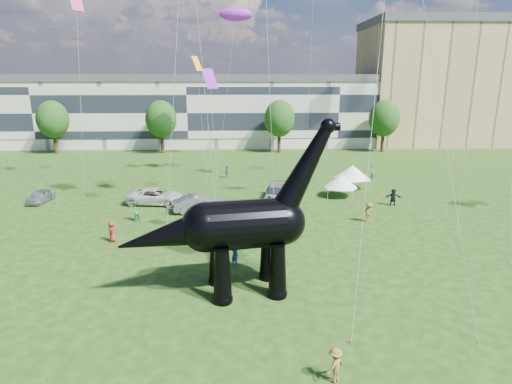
{
  "coord_description": "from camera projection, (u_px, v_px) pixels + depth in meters",
  "views": [
    {
      "loc": [
        1.58,
        -20.13,
        12.55
      ],
      "look_at": [
        2.52,
        8.0,
        5.0
      ],
      "focal_mm": 30.0,
      "sensor_mm": 36.0,
      "label": 1
    }
  ],
  "objects": [
    {
      "name": "dinosaur_sculpture",
      "position": [
        237.0,
        228.0,
        25.0
      ],
      "size": [
        13.15,
        4.51,
        10.71
      ],
      "rotation": [
        0.0,
        0.0,
        0.17
      ],
      "color": "black",
      "rests_on": "ground"
    },
    {
      "name": "car_dark",
      "position": [
        275.0,
        193.0,
        44.86
      ],
      "size": [
        2.89,
        5.65,
        1.57
      ],
      "primitive_type": "imported",
      "rotation": [
        0.0,
        0.0,
        -0.13
      ],
      "color": "#595960",
      "rests_on": "ground"
    },
    {
      "name": "tree_mid_right",
      "position": [
        279.0,
        116.0,
        72.42
      ],
      "size": [
        5.2,
        5.2,
        9.44
      ],
      "color": "#382314",
      "rests_on": "ground"
    },
    {
      "name": "car_silver",
      "position": [
        41.0,
        196.0,
        44.36
      ],
      "size": [
        1.91,
        4.02,
        1.33
      ],
      "primitive_type": "imported",
      "rotation": [
        0.0,
        0.0,
        -0.09
      ],
      "color": "silver",
      "rests_on": "ground"
    },
    {
      "name": "ground",
      "position": [
        214.0,
        323.0,
        22.63
      ],
      "size": [
        220.0,
        220.0,
        0.0
      ],
      "primitive_type": "plane",
      "color": "#16330C",
      "rests_on": "ground"
    },
    {
      "name": "apartment_block",
      "position": [
        437.0,
        86.0,
        83.81
      ],
      "size": [
        28.0,
        18.0,
        22.0
      ],
      "primitive_type": "cube",
      "color": "tan",
      "rests_on": "ground"
    },
    {
      "name": "car_grey",
      "position": [
        200.0,
        204.0,
        41.05
      ],
      "size": [
        5.26,
        2.55,
        1.66
      ],
      "primitive_type": "imported",
      "rotation": [
        0.0,
        0.0,
        1.73
      ],
      "color": "slate",
      "rests_on": "ground"
    },
    {
      "name": "gazebo_far",
      "position": [
        352.0,
        172.0,
        49.58
      ],
      "size": [
        4.85,
        4.85,
        2.77
      ],
      "rotation": [
        0.0,
        0.0,
        0.26
      ],
      "color": "white",
      "rests_on": "ground"
    },
    {
      "name": "gazebo_near",
      "position": [
        341.0,
        181.0,
        46.13
      ],
      "size": [
        4.27,
        4.27,
        2.47
      ],
      "rotation": [
        0.0,
        0.0,
        -0.23
      ],
      "color": "white",
      "rests_on": "ground"
    },
    {
      "name": "visitors",
      "position": [
        259.0,
        212.0,
        38.45
      ],
      "size": [
        45.32,
        39.63,
        1.84
      ],
      "color": "#543476",
      "rests_on": "ground"
    },
    {
      "name": "tree_far_right",
      "position": [
        384.0,
        115.0,
        73.0
      ],
      "size": [
        5.2,
        5.2,
        9.44
      ],
      "color": "#382314",
      "rests_on": "ground"
    },
    {
      "name": "car_white",
      "position": [
        156.0,
        196.0,
        43.65
      ],
      "size": [
        6.2,
        3.43,
        1.64
      ],
      "primitive_type": "imported",
      "rotation": [
        0.0,
        0.0,
        1.45
      ],
      "color": "silver",
      "rests_on": "ground"
    },
    {
      "name": "terrace_row",
      "position": [
        191.0,
        113.0,
        80.67
      ],
      "size": [
        78.0,
        11.0,
        12.0
      ],
      "primitive_type": "cube",
      "color": "beige",
      "rests_on": "ground"
    },
    {
      "name": "tree_far_left",
      "position": [
        52.0,
        116.0,
        71.19
      ],
      "size": [
        5.2,
        5.2,
        9.44
      ],
      "color": "#382314",
      "rests_on": "ground"
    },
    {
      "name": "tree_mid_left",
      "position": [
        161.0,
        116.0,
        71.77
      ],
      "size": [
        5.2,
        5.2,
        9.44
      ],
      "color": "#382314",
      "rests_on": "ground"
    }
  ]
}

